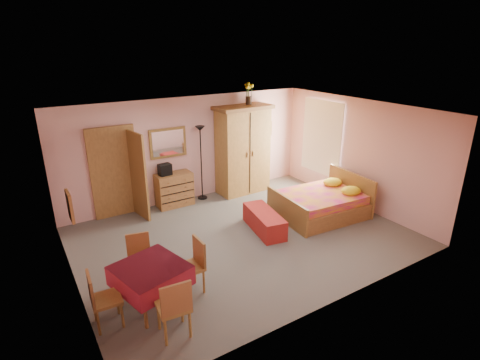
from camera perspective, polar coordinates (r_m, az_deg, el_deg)
floor at (r=7.89m, az=0.55°, el=-8.64°), size 6.50×6.50×0.00m
ceiling at (r=7.01m, az=0.62°, el=10.30°), size 6.50×6.50×0.00m
wall_back at (r=9.45m, az=-7.64°, el=4.68°), size 6.50×0.10×2.60m
wall_front at (r=5.58m, az=14.66°, el=-7.23°), size 6.50×0.10×2.60m
wall_left at (r=6.35m, az=-25.08°, el=-5.11°), size 0.10×5.00×2.60m
wall_right at (r=9.42m, az=17.52°, el=3.85°), size 0.10×5.00×2.60m
doorway at (r=8.92m, az=-18.60°, el=0.98°), size 1.06×0.12×2.15m
window at (r=10.14m, az=12.37°, el=6.34°), size 0.08×1.40×1.95m
picture_left at (r=5.64m, az=-24.50°, el=-3.67°), size 0.04×0.32×0.42m
picture_back at (r=10.51m, az=4.16°, el=7.81°), size 0.30×0.04×0.40m
chest_of_drawers at (r=9.31m, az=-9.97°, el=-1.45°), size 0.88×0.44×0.83m
wall_mirror at (r=9.15m, az=-10.91°, el=5.59°), size 0.91×0.06×0.72m
stereo at (r=9.07m, az=-11.38°, el=1.57°), size 0.31×0.24×0.27m
floor_lamp at (r=9.46m, az=-5.93°, el=2.54°), size 0.28×0.28×1.90m
wardrobe at (r=9.83m, az=0.43°, el=4.61°), size 1.50×0.81×2.31m
sunflower_vase at (r=9.73m, az=1.33°, el=13.07°), size 0.22×0.22×0.56m
bed at (r=8.83m, az=12.08°, el=-2.59°), size 2.06×1.68×0.90m
bench at (r=8.07m, az=3.69°, el=-6.26°), size 0.70×1.35×0.43m
dining_table at (r=6.03m, az=-13.31°, el=-15.47°), size 1.15×1.15×0.70m
chair_south at (r=5.42m, az=-10.17°, el=-18.32°), size 0.46×0.46×0.93m
chair_north at (r=6.54m, az=-14.97°, el=-11.75°), size 0.45×0.45×0.84m
chair_west at (r=5.81m, az=-19.70°, el=-16.66°), size 0.42×0.42×0.88m
chair_east at (r=6.17m, az=-7.72°, el=-12.99°), size 0.41×0.41×0.90m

